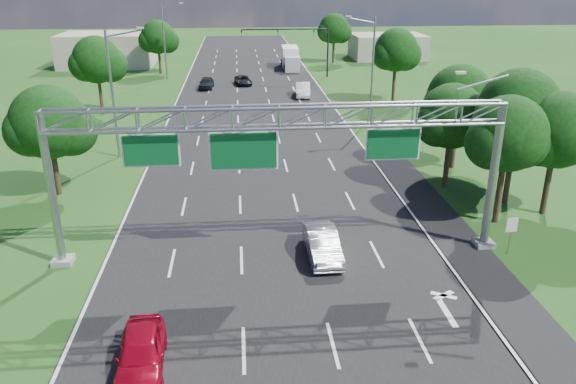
{
  "coord_description": "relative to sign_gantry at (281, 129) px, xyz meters",
  "views": [
    {
      "loc": [
        -1.67,
        -14.58,
        14.12
      ],
      "look_at": [
        0.77,
        12.88,
        3.21
      ],
      "focal_mm": 35.0,
      "sensor_mm": 36.0,
      "label": 1
    }
  ],
  "objects": [
    {
      "name": "box_truck",
      "position": [
        6.16,
        61.16,
        -5.39
      ],
      "size": [
        2.63,
        8.35,
        3.13
      ],
      "rotation": [
        0.0,
        0.0,
        -0.04
      ],
      "color": "white",
      "rests_on": "ground"
    },
    {
      "name": "streetlight_l_near",
      "position": [
        -11.63,
        18.0,
        -1.31
      ],
      "size": [
        2.97,
        0.22,
        10.16
      ],
      "color": "gray",
      "rests_on": "ground"
    },
    {
      "name": "red_coupe",
      "position": [
        -5.97,
        -8.82,
        -6.15
      ],
      "size": [
        2.04,
        4.47,
        1.49
      ],
      "primitive_type": "imported",
      "rotation": [
        0.0,
        0.0,
        0.07
      ],
      "color": "#A8071E",
      "rests_on": "ground"
    },
    {
      "name": "tree_verge_lb",
      "position": [
        -16.25,
        33.04,
        -1.48
      ],
      "size": [
        5.76,
        4.8,
        8.06
      ],
      "color": "#2D2116",
      "rests_on": "ground"
    },
    {
      "name": "regulatory_sign",
      "position": [
        12.07,
        -1.02,
        -5.38
      ],
      "size": [
        0.6,
        0.08,
        2.1
      ],
      "color": "gray",
      "rests_on": "ground"
    },
    {
      "name": "tree_verge_rd",
      "position": [
        15.75,
        36.04,
        -1.26
      ],
      "size": [
        5.76,
        4.8,
        8.28
      ],
      "color": "#2D2116",
      "rests_on": "ground"
    },
    {
      "name": "tree_verge_la",
      "position": [
        -14.25,
        10.04,
        -2.13
      ],
      "size": [
        5.76,
        4.8,
        7.4
      ],
      "color": "#2D2116",
      "rests_on": "ground"
    },
    {
      "name": "tree_verge_lc",
      "position": [
        -13.25,
        58.04,
        -1.92
      ],
      "size": [
        5.76,
        4.8,
        7.62
      ],
      "color": "#2D2116",
      "rests_on": "ground"
    },
    {
      "name": "ground",
      "position": [
        -0.33,
        18.0,
        -6.89
      ],
      "size": [
        220.0,
        220.0,
        0.0
      ],
      "primitive_type": "plane",
      "color": "#1B4815",
      "rests_on": "ground"
    },
    {
      "name": "sign_gantry",
      "position": [
        0.0,
        0.0,
        0.0
      ],
      "size": [
        23.5,
        1.0,
        9.56
      ],
      "color": "gray",
      "rests_on": "ground"
    },
    {
      "name": "car_queue_c",
      "position": [
        -6.07,
        45.92,
        -6.17
      ],
      "size": [
        1.96,
        4.35,
        1.45
      ],
      "primitive_type": "imported",
      "rotation": [
        0.0,
        0.0,
        -0.06
      ],
      "color": "black",
      "rests_on": "ground"
    },
    {
      "name": "silver_sedan",
      "position": [
        2.12,
        -0.45,
        -6.15
      ],
      "size": [
        1.69,
        4.55,
        1.49
      ],
      "primitive_type": "imported",
      "rotation": [
        0.0,
        0.0,
        0.02
      ],
      "color": "#A3A6AE",
      "rests_on": "ground"
    },
    {
      "name": "building_right",
      "position": [
        23.67,
        70.0,
        -4.89
      ],
      "size": [
        12.0,
        9.0,
        4.0
      ],
      "primitive_type": "cube",
      "color": "#A89B8D",
      "rests_on": "ground"
    },
    {
      "name": "traffic_signal",
      "position": [
        7.15,
        53.0,
        -1.72
      ],
      "size": [
        12.21,
        0.24,
        7.0
      ],
      "color": "black",
      "rests_on": "ground"
    },
    {
      "name": "car_queue_b",
      "position": [
        -1.33,
        48.07,
        -6.31
      ],
      "size": [
        2.49,
        4.41,
        1.16
      ],
      "primitive_type": "imported",
      "rotation": [
        0.0,
        0.0,
        0.14
      ],
      "color": "black",
      "rests_on": "ground"
    },
    {
      "name": "road",
      "position": [
        -0.33,
        18.0,
        -6.89
      ],
      "size": [
        18.0,
        180.0,
        0.02
      ],
      "primitive_type": "cube",
      "color": "black",
      "rests_on": "ground"
    },
    {
      "name": "streetlight_r_mid",
      "position": [
        10.97,
        28.0,
        -1.31
      ],
      "size": [
        2.97,
        0.22,
        10.16
      ],
      "color": "gray",
      "rests_on": "ground"
    },
    {
      "name": "tree_verge_re",
      "position": [
        13.75,
        66.04,
        -1.7
      ],
      "size": [
        5.76,
        4.8,
        7.84
      ],
      "color": "#2D2116",
      "rests_on": "ground"
    },
    {
      "name": "tree_cluster_right",
      "position": [
        14.47,
        7.19,
        -1.58
      ],
      "size": [
        9.91,
        14.6,
        8.68
      ],
      "color": "#2D2116",
      "rests_on": "ground"
    },
    {
      "name": "streetlight_l_far",
      "position": [
        -11.63,
        53.0,
        -1.31
      ],
      "size": [
        2.97,
        0.22,
        10.16
      ],
      "color": "gray",
      "rests_on": "ground"
    },
    {
      "name": "car_queue_d",
      "position": [
        5.71,
        40.08,
        -6.1
      ],
      "size": [
        2.07,
        4.93,
        1.58
      ],
      "primitive_type": "imported",
      "rotation": [
        0.0,
        0.0,
        -0.08
      ],
      "color": "white",
      "rests_on": "ground"
    },
    {
      "name": "building_left",
      "position": [
        -22.33,
        66.0,
        -4.39
      ],
      "size": [
        14.0,
        10.0,
        5.0
      ],
      "primitive_type": "cube",
      "color": "#A89B8D",
      "rests_on": "ground"
    },
    {
      "name": "road_flare",
      "position": [
        9.87,
        2.0,
        -6.89
      ],
      "size": [
        3.0,
        30.0,
        0.02
      ],
      "primitive_type": "cube",
      "color": "black",
      "rests_on": "ground"
    }
  ]
}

